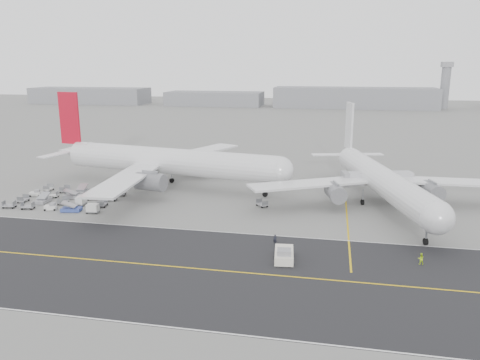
% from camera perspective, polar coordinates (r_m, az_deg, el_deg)
% --- Properties ---
extents(ground, '(700.00, 700.00, 0.00)m').
position_cam_1_polar(ground, '(88.17, -6.87, -5.49)').
color(ground, gray).
rests_on(ground, ground).
extents(taxiway, '(220.00, 59.00, 0.03)m').
position_cam_1_polar(taxiway, '(70.83, -7.49, -10.47)').
color(taxiway, '#252527').
rests_on(taxiway, ground).
extents(horizon_buildings, '(520.00, 28.00, 28.00)m').
position_cam_1_polar(horizon_buildings, '(340.23, 11.94, 8.63)').
color(horizon_buildings, gray).
rests_on(horizon_buildings, ground).
extents(control_tower, '(7.00, 7.00, 31.25)m').
position_cam_1_polar(control_tower, '(351.99, 23.73, 10.60)').
color(control_tower, gray).
rests_on(control_tower, ground).
extents(airliner_a, '(64.35, 63.13, 22.37)m').
position_cam_1_polar(airliner_a, '(115.02, -9.15, 2.32)').
color(airliner_a, silver).
rests_on(airliner_a, ground).
extents(airliner_b, '(54.99, 56.25, 19.79)m').
position_cam_1_polar(airliner_b, '(102.68, 16.71, 0.10)').
color(airliner_b, silver).
rests_on(airliner_b, ground).
extents(pushback_tug, '(3.37, 7.79, 2.20)m').
position_cam_1_polar(pushback_tug, '(72.51, 5.39, -9.05)').
color(pushback_tug, silver).
rests_on(pushback_tug, ground).
extents(jet_bridge, '(16.65, 7.44, 6.24)m').
position_cam_1_polar(jet_bridge, '(107.99, 16.49, 0.04)').
color(jet_bridge, gray).
rests_on(jet_bridge, ground).
extents(gse_cluster, '(29.40, 24.88, 1.95)m').
position_cam_1_polar(gse_cluster, '(109.33, -20.26, -2.45)').
color(gse_cluster, '#939297').
rests_on(gse_cluster, ground).
extents(stray_dolly, '(2.83, 2.86, 1.53)m').
position_cam_1_polar(stray_dolly, '(98.86, 2.70, -3.26)').
color(stray_dolly, silver).
rests_on(stray_dolly, ground).
extents(ground_crew_a, '(0.65, 0.46, 1.69)m').
position_cam_1_polar(ground_crew_a, '(78.50, 4.30, -7.25)').
color(ground_crew_a, black).
rests_on(ground_crew_a, ground).
extents(ground_crew_b, '(0.89, 0.71, 1.78)m').
position_cam_1_polar(ground_crew_b, '(75.82, 21.18, -8.94)').
color(ground_crew_b, '#C2ED1B').
rests_on(ground_crew_b, ground).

